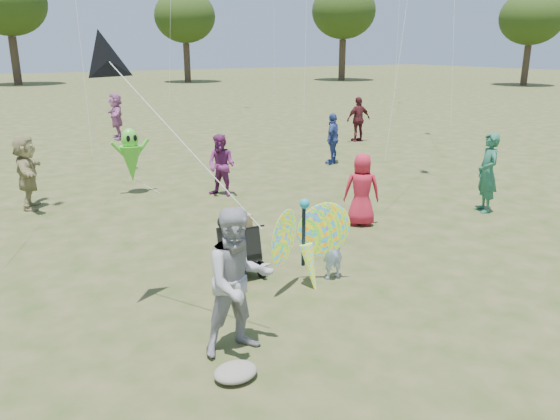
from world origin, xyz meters
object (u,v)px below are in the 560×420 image
object	(u,v)px
crowd_j	(116,116)
jogging_stroller	(238,239)
crowd_a	(362,190)
alien_kite	(131,157)
crowd_c	(333,139)
crowd_f	(488,173)
adult_man	(239,282)
child_girl	(333,249)
crowd_e	(221,165)
crowd_h	(358,119)
butterfly_kite	(306,244)
crowd_d	(27,173)

from	to	relation	value
crowd_j	jogging_stroller	distance (m)	15.57
crowd_a	alien_kite	bearing A→B (deg)	-22.25
alien_kite	crowd_c	bearing A→B (deg)	2.66
crowd_a	crowd_c	world-z (taller)	crowd_c
crowd_f	jogging_stroller	world-z (taller)	crowd_f
adult_man	crowd_a	xyz separation A→B (m)	(4.64, 3.20, -0.17)
child_girl	crowd_e	xyz separation A→B (m)	(0.73, 5.78, 0.27)
alien_kite	crowd_j	bearing A→B (deg)	76.83
child_girl	alien_kite	xyz separation A→B (m)	(-1.18, 7.23, 0.44)
crowd_h	butterfly_kite	xyz separation A→B (m)	(-9.73, -10.56, -0.17)
jogging_stroller	crowd_e	bearing A→B (deg)	69.07
child_girl	adult_man	distance (m)	2.70
crowd_d	crowd_j	xyz separation A→B (m)	(4.70, 9.29, 0.06)
crowd_h	adult_man	bearing A→B (deg)	52.00
crowd_j	alien_kite	world-z (taller)	crowd_j
adult_man	crowd_c	size ratio (longest dim) A/B	1.15
crowd_d	alien_kite	xyz separation A→B (m)	(2.54, 0.08, 0.09)
crowd_a	crowd_j	world-z (taller)	crowd_j
child_girl	jogging_stroller	bearing A→B (deg)	-36.34
child_girl	crowd_e	size ratio (longest dim) A/B	0.66
crowd_e	crowd_c	bearing A→B (deg)	75.45
child_girl	crowd_a	bearing A→B (deg)	-135.26
crowd_a	crowd_j	distance (m)	14.51
crowd_f	butterfly_kite	xyz separation A→B (m)	(-5.99, -1.30, -0.20)
child_girl	butterfly_kite	size ratio (longest dim) A/B	0.61
adult_man	alien_kite	size ratio (longest dim) A/B	1.10
child_girl	crowd_a	xyz separation A→B (m)	(2.27, 2.00, 0.26)
crowd_d	alien_kite	bearing A→B (deg)	-75.92
crowd_d	crowd_e	world-z (taller)	crowd_d
crowd_h	butterfly_kite	size ratio (longest dim) A/B	1.04
adult_man	crowd_e	size ratio (longest dim) A/B	1.19
child_girl	crowd_a	world-z (taller)	crowd_a
crowd_c	crowd_e	xyz separation A→B (m)	(-4.91, -1.77, -0.03)
crowd_e	crowd_d	bearing A→B (deg)	-141.42
crowd_j	alien_kite	bearing A→B (deg)	-2.79
alien_kite	jogging_stroller	bearing A→B (deg)	-90.65
adult_man	jogging_stroller	bearing A→B (deg)	67.15
child_girl	crowd_d	world-z (taller)	crowd_d
child_girl	adult_man	size ratio (longest dim) A/B	0.55
child_girl	crowd_d	size ratio (longest dim) A/B	0.60
crowd_a	crowd_e	distance (m)	4.08
jogging_stroller	crowd_j	bearing A→B (deg)	83.52
crowd_e	crowd_h	bearing A→B (deg)	84.97
crowd_f	butterfly_kite	world-z (taller)	crowd_f
crowd_c	crowd_h	bearing A→B (deg)	-176.20
adult_man	crowd_h	bearing A→B (deg)	49.30
child_girl	crowd_e	world-z (taller)	crowd_e
adult_man	butterfly_kite	xyz separation A→B (m)	(1.81, 1.16, -0.23)
crowd_d	crowd_c	bearing A→B (deg)	-75.34
crowd_a	crowd_j	xyz separation A→B (m)	(-1.29, 14.45, 0.15)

